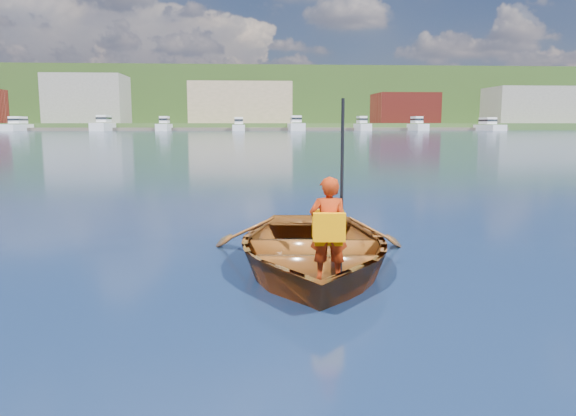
{
  "coord_description": "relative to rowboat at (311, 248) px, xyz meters",
  "views": [
    {
      "loc": [
        -1.98,
        -6.69,
        1.77
      ],
      "look_at": [
        -1.54,
        0.06,
        0.75
      ],
      "focal_mm": 35.0,
      "sensor_mm": 36.0,
      "label": 1
    }
  ],
  "objects": [
    {
      "name": "child_paddler",
      "position": [
        0.09,
        -0.91,
        0.42
      ],
      "size": [
        0.43,
        0.35,
        1.94
      ],
      "color": "#AC2A0A",
      "rests_on": "ground"
    },
    {
      "name": "hillside_trees",
      "position": [
        -21.02,
        237.1,
        17.82
      ],
      "size": [
        300.25,
        83.97,
        26.5
      ],
      "color": "#382314",
      "rests_on": "ground"
    },
    {
      "name": "shoreline",
      "position": [
        1.25,
        236.55,
        10.07
      ],
      "size": [
        400.0,
        140.0,
        22.0
      ],
      "color": "#365E28",
      "rests_on": "ground"
    },
    {
      "name": "waterfront_buildings",
      "position": [
        -6.49,
        164.94,
        7.49
      ],
      "size": [
        202.0,
        16.0,
        14.0
      ],
      "color": "brown",
      "rests_on": "ground"
    },
    {
      "name": "ground",
      "position": [
        1.25,
        -0.06,
        -0.25
      ],
      "size": [
        600.0,
        600.0,
        0.0
      ],
      "color": "#162C41",
      "rests_on": "ground"
    },
    {
      "name": "dock",
      "position": [
        -8.49,
        147.94,
        0.15
      ],
      "size": [
        160.05,
        7.81,
        0.8
      ],
      "color": "brown",
      "rests_on": "ground"
    },
    {
      "name": "marina_yachts",
      "position": [
        -7.52,
        143.27,
        1.12
      ],
      "size": [
        141.65,
        13.58,
        4.31
      ],
      "color": "silver",
      "rests_on": "ground"
    },
    {
      "name": "rowboat",
      "position": [
        0.0,
        0.0,
        0.0
      ],
      "size": [
        3.07,
        4.1,
        0.81
      ],
      "color": "brown",
      "rests_on": "ground"
    }
  ]
}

